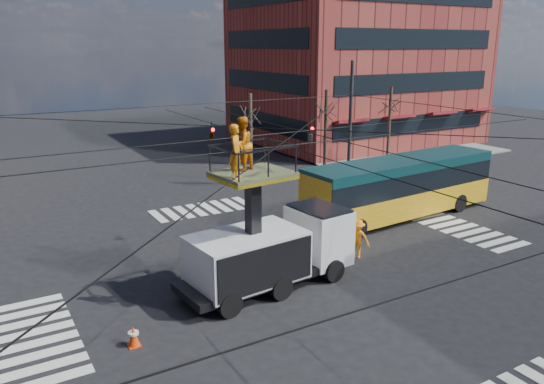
{
  "coord_description": "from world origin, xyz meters",
  "views": [
    {
      "loc": [
        -11.09,
        -16.79,
        9.03
      ],
      "look_at": [
        0.23,
        2.58,
        2.76
      ],
      "focal_mm": 35.0,
      "sensor_mm": 36.0,
      "label": 1
    }
  ],
  "objects": [
    {
      "name": "utility_truck",
      "position": [
        -1.62,
        -0.48,
        2.12
      ],
      "size": [
        7.2,
        3.22,
        6.58
      ],
      "rotation": [
        0.0,
        0.0,
        0.1
      ],
      "color": "black",
      "rests_on": "ground"
    },
    {
      "name": "tree_c",
      "position": [
        17.0,
        13.5,
        4.63
      ],
      "size": [
        2.0,
        2.0,
        6.0
      ],
      "color": "#382B21",
      "rests_on": "ground"
    },
    {
      "name": "worker_ground",
      "position": [
        -4.12,
        -1.07,
        0.82
      ],
      "size": [
        0.48,
        0.99,
        1.63
      ],
      "primitive_type": "imported",
      "rotation": [
        0.0,
        0.0,
        1.49
      ],
      "color": "orange",
      "rests_on": "ground"
    },
    {
      "name": "crosswalks",
      "position": [
        0.0,
        0.0,
        0.01
      ],
      "size": [
        22.4,
        22.4,
        0.02
      ],
      "primitive_type": null,
      "color": "silver",
      "rests_on": "ground"
    },
    {
      "name": "city_bus",
      "position": [
        8.61,
        3.31,
        1.72
      ],
      "size": [
        11.93,
        3.35,
        3.2
      ],
      "rotation": [
        0.0,
        0.0,
        0.06
      ],
      "color": "orange",
      "rests_on": "ground"
    },
    {
      "name": "traffic_cone",
      "position": [
        -7.44,
        -2.06,
        0.34
      ],
      "size": [
        0.36,
        0.36,
        0.69
      ],
      "primitive_type": "cone",
      "color": "#F13E0A",
      "rests_on": "ground"
    },
    {
      "name": "ground",
      "position": [
        0.0,
        0.0,
        0.0
      ],
      "size": [
        120.0,
        120.0,
        0.0
      ],
      "primitive_type": "plane",
      "color": "black",
      "rests_on": "ground"
    },
    {
      "name": "tree_a",
      "position": [
        5.0,
        13.5,
        4.63
      ],
      "size": [
        2.0,
        2.0,
        6.0
      ],
      "color": "#382B21",
      "rests_on": "ground"
    },
    {
      "name": "flagger",
      "position": [
        3.04,
        0.02,
        0.87
      ],
      "size": [
        1.21,
        1.29,
        1.75
      ],
      "primitive_type": "imported",
      "rotation": [
        0.0,
        0.0,
        -0.9
      ],
      "color": "orange",
      "rests_on": "ground"
    },
    {
      "name": "tree_b",
      "position": [
        11.0,
        13.5,
        4.63
      ],
      "size": [
        2.0,
        2.0,
        6.0
      ],
      "color": "#382B21",
      "rests_on": "ground"
    },
    {
      "name": "overhead_network",
      "position": [
        -0.07,
        0.4,
        4.29
      ],
      "size": [
        24.24,
        24.24,
        8.0
      ],
      "color": "#2D2D30",
      "rests_on": "ground"
    },
    {
      "name": "sidewalk_ne",
      "position": [
        21.0,
        21.0,
        0.06
      ],
      "size": [
        18.0,
        18.0,
        0.12
      ],
      "primitive_type": "cube",
      "color": "slate",
      "rests_on": "ground"
    },
    {
      "name": "building_ne",
      "position": [
        21.98,
        23.98,
        7.0
      ],
      "size": [
        20.06,
        16.06,
        14.0
      ],
      "color": "maroon",
      "rests_on": "ground"
    }
  ]
}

